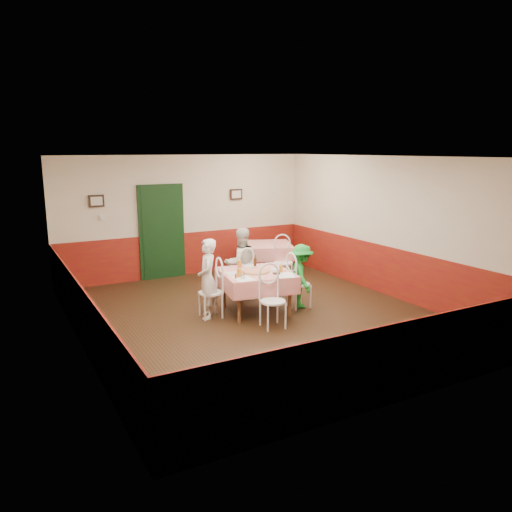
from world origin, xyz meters
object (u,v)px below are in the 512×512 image
chair_right (299,284)px  chair_second_b (283,263)px  diner_far (241,264)px  main_table (256,292)px  wallet (277,273)px  pizza (256,271)px  second_table (267,260)px  chair_far (242,277)px  glass_b (281,269)px  diner_right (301,276)px  chair_left (211,293)px  chair_near (273,301)px  beer_bottle (255,262)px  chair_second_a (238,260)px  glass_a (239,273)px  glass_c (240,264)px  diner_left (207,279)px

chair_right → chair_second_b: (0.67, 1.65, 0.00)m
chair_second_b → diner_far: size_ratio=0.63×
main_table → wallet: 0.57m
pizza → main_table: bearing=52.5°
second_table → chair_far: 1.98m
chair_second_b → glass_b: bearing=-101.3°
chair_right → diner_right: 0.16m
pizza → chair_second_b: bearing=45.0°
second_table → pizza: (-1.53, -2.28, 0.40)m
glass_b → second_table: bearing=65.5°
chair_left → glass_b: bearing=77.1°
chair_near → beer_bottle: (0.31, 1.19, 0.41)m
main_table → wallet: bearing=-53.7°
chair_far → chair_second_a: 1.55m
second_table → chair_left: bearing=-138.0°
chair_right → wallet: 0.71m
chair_near → diner_right: (1.03, 0.69, 0.15)m
chair_far → wallet: size_ratio=8.18×
chair_far → chair_right: bearing=120.6°
beer_bottle → diner_far: diner_far is taller
glass_b → wallet: glass_b is taller
chair_right → chair_second_b: same height
chair_right → glass_a: bearing=93.9°
chair_second_a → wallet: 2.66m
chair_far → chair_second_b: size_ratio=1.00×
chair_second_b → diner_right: (-0.63, -1.65, 0.15)m
glass_c → chair_near: bearing=-91.2°
chair_left → chair_far: size_ratio=1.00×
beer_bottle → diner_right: 0.91m
chair_left → chair_second_a: same height
chair_near → diner_left: diner_left is taller
chair_left → chair_second_b: (2.35, 1.37, 0.00)m
chair_right → diner_right: (0.05, -0.01, 0.15)m
second_table → chair_right: size_ratio=1.24×
second_table → chair_second_a: (-0.75, 0.00, 0.08)m
chair_second_b → glass_a: 2.63m
main_table → chair_left: size_ratio=1.36×
chair_second_a → diner_left: size_ratio=0.64×
chair_right → glass_c: size_ratio=6.72×
glass_c → diner_right: bearing=-30.3°
chair_right → glass_b: (-0.47, -0.12, 0.37)m
diner_right → chair_left: bearing=99.1°
diner_far → diner_right: size_ratio=1.18×
chair_second_a → glass_b: size_ratio=7.20×
glass_a → chair_far: bearing=60.9°
main_table → chair_left: bearing=170.7°
glass_a → diner_far: bearing=61.7°
second_table → diner_right: size_ratio=0.93×
glass_a → beer_bottle: bearing=42.1°
wallet → diner_far: bearing=103.7°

